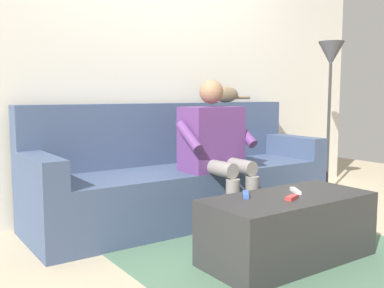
# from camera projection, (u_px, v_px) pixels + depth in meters

# --- Properties ---
(ground_plane) EXTENTS (8.00, 8.00, 0.00)m
(ground_plane) POSITION_uv_depth(u_px,v_px,m) (241.00, 241.00, 3.08)
(ground_plane) COLOR tan
(back_wall) EXTENTS (5.06, 0.06, 2.75)m
(back_wall) POSITION_uv_depth(u_px,v_px,m) (155.00, 53.00, 3.89)
(back_wall) COLOR beige
(back_wall) RESTS_ON ground
(couch) EXTENTS (2.52, 0.78, 0.94)m
(couch) POSITION_uv_depth(u_px,v_px,m) (182.00, 178.00, 3.66)
(couch) COLOR #3D4C6B
(couch) RESTS_ON ground
(coffee_table) EXTENTS (1.07, 0.50, 0.40)m
(coffee_table) POSITION_uv_depth(u_px,v_px,m) (288.00, 228.00, 2.70)
(coffee_table) COLOR #2D2D2D
(coffee_table) RESTS_ON ground
(person_solo_seated) EXTENTS (0.59, 0.57, 1.12)m
(person_solo_seated) POSITION_uv_depth(u_px,v_px,m) (216.00, 144.00, 3.36)
(person_solo_seated) COLOR #5B3370
(person_solo_seated) RESTS_ON ground
(cat_on_backrest) EXTENTS (0.53, 0.12, 0.16)m
(cat_on_backrest) POSITION_uv_depth(u_px,v_px,m) (222.00, 94.00, 4.11)
(cat_on_backrest) COLOR #756047
(cat_on_backrest) RESTS_ON couch
(remote_red) EXTENTS (0.12, 0.08, 0.02)m
(remote_red) POSITION_uv_depth(u_px,v_px,m) (292.00, 198.00, 2.59)
(remote_red) COLOR #B73333
(remote_red) RESTS_ON coffee_table
(remote_blue) EXTENTS (0.11, 0.12, 0.02)m
(remote_blue) POSITION_uv_depth(u_px,v_px,m) (246.00, 195.00, 2.66)
(remote_blue) COLOR #3860B7
(remote_blue) RESTS_ON coffee_table
(remote_white) EXTENTS (0.10, 0.14, 0.02)m
(remote_white) POSITION_uv_depth(u_px,v_px,m) (295.00, 191.00, 2.78)
(remote_white) COLOR white
(remote_white) RESTS_ON coffee_table
(floor_rug) EXTENTS (1.81, 1.64, 0.01)m
(floor_rug) POSITION_uv_depth(u_px,v_px,m) (271.00, 253.00, 2.84)
(floor_rug) COLOR #4C7056
(floor_rug) RESTS_ON ground
(floor_lamp) EXTENTS (0.25, 0.25, 1.53)m
(floor_lamp) POSITION_uv_depth(u_px,v_px,m) (331.00, 68.00, 4.38)
(floor_lamp) COLOR #2D2D2D
(floor_lamp) RESTS_ON ground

